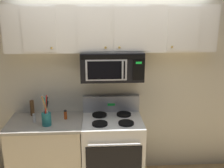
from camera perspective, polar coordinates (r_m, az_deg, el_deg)
back_wall at (r=3.59m, az=-0.28°, el=1.32°), size 5.20×0.10×2.70m
stove_range at (r=3.59m, az=0.06°, el=-13.97°), size 0.76×0.69×1.12m
over_range_microwave at (r=3.30m, az=-0.06°, el=4.01°), size 0.76×0.43×0.35m
upper_cabinets at (r=3.26m, az=-0.09°, el=11.87°), size 2.50×0.36×0.55m
counter_segment at (r=3.66m, az=-13.63°, el=-14.15°), size 0.93×0.65×0.90m
utensil_crock_teal at (r=3.29m, az=-13.92°, el=-6.77°), size 0.11×0.12×0.39m
salt_shaker at (r=3.44m, az=-16.36°, el=-7.01°), size 0.04×0.04×0.11m
pepper_mill at (r=3.64m, az=-16.76°, el=-4.94°), size 0.05×0.05×0.20m
spice_jar at (r=3.44m, az=-9.96°, el=-6.49°), size 0.04×0.04×0.12m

